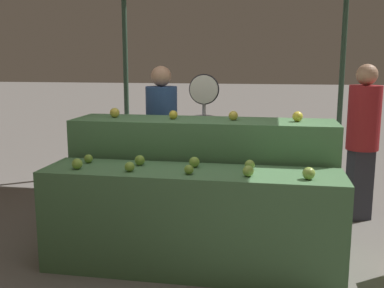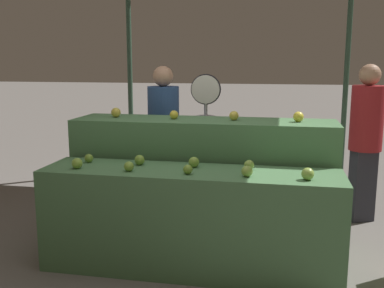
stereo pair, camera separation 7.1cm
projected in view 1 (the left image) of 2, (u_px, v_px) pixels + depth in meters
The scene contains 19 objects.
ground_plane at pixel (191, 269), 3.59m from camera, with size 60.00×60.00×0.00m, color slate.
display_counter_front at pixel (191, 221), 3.51m from camera, with size 2.32×0.55×0.81m, color #4C7A4C.
display_counter_back at pixel (202, 181), 4.07m from camera, with size 2.32×0.55×1.13m, color #4C7A4C.
apple_front_0 at pixel (77, 164), 3.47m from camera, with size 0.08×0.08×0.08m, color #84AD3D.
apple_front_1 at pixel (130, 167), 3.40m from camera, with size 0.08×0.08×0.08m, color #84AD3D.
apple_front_2 at pixel (189, 169), 3.32m from camera, with size 0.07×0.07×0.07m, color #7AA338.
apple_front_3 at pixel (248, 171), 3.25m from camera, with size 0.08×0.08×0.08m, color #8EB247.
apple_front_4 at pixel (309, 173), 3.17m from camera, with size 0.09×0.09×0.09m, color #8EB247.
apple_front_5 at pixel (88, 159), 3.69m from camera, with size 0.07×0.07×0.07m, color #7AA338.
apple_front_6 at pixel (140, 160), 3.60m from camera, with size 0.08×0.08×0.08m, color #7AA338.
apple_front_7 at pixel (194, 162), 3.53m from camera, with size 0.08×0.08×0.08m, color #84AD3D.
apple_front_8 at pixel (250, 165), 3.45m from camera, with size 0.08×0.08×0.08m, color #8EB247.
apple_back_0 at pixel (115, 113), 4.11m from camera, with size 0.09×0.09×0.09m, color gold.
apple_back_1 at pixel (173, 115), 3.99m from camera, with size 0.08×0.08×0.08m, color gold.
apple_back_2 at pixel (233, 116), 3.91m from camera, with size 0.08×0.08×0.08m, color gold.
apple_back_3 at pixel (298, 117), 3.82m from camera, with size 0.09×0.09×0.09m, color gold.
produce_scale at pixel (204, 114), 4.56m from camera, with size 0.31×0.20×1.51m.
person_vendor_at_scale at pixel (162, 131), 4.68m from camera, with size 0.43×0.43×1.59m.
person_customer_left at pixel (363, 131), 4.55m from camera, with size 0.43×0.43×1.61m.
Camera 1 is at (0.60, -3.29, 1.63)m, focal length 42.00 mm.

